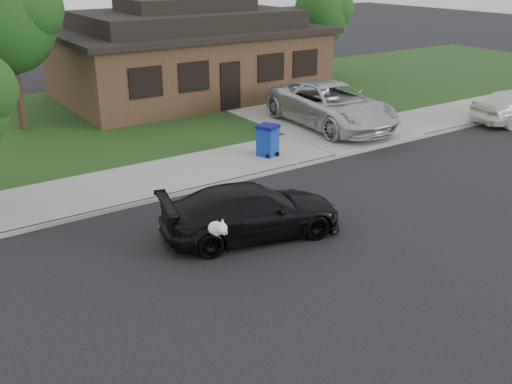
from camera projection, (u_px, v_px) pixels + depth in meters
ground at (317, 218)px, 15.28m from camera, size 120.00×120.00×0.00m
sidewalk at (222, 165)px, 19.11m from camera, size 60.00×3.00×0.12m
curb at (246, 178)px, 17.96m from camera, size 60.00×0.12×0.12m
lawn at (130, 114)px, 25.27m from camera, size 60.00×13.00×0.13m
driveway at (279, 110)px, 26.04m from camera, size 4.50×13.00×0.14m
sedan at (251, 212)px, 14.10m from camera, size 4.84×2.83×1.32m
minivan at (331, 105)px, 22.97m from camera, size 3.21×6.37×1.73m
recycling_bin at (268, 140)px, 19.66m from camera, size 0.86×0.86×1.08m
house at (188, 54)px, 28.07m from camera, size 12.60×8.60×4.65m
tree_0 at (12, 16)px, 21.27m from camera, size 3.78×3.60×6.34m
tree_1 at (324, 13)px, 31.20m from camera, size 3.15×3.00×5.25m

